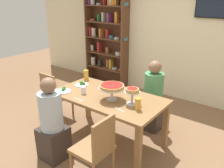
{
  "coord_description": "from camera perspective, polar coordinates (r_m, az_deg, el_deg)",
  "views": [
    {
      "loc": [
        1.91,
        -2.4,
        2.09
      ],
      "look_at": [
        0.0,
        0.1,
        0.89
      ],
      "focal_mm": 37.86,
      "sensor_mm": 36.0,
      "label": 1
    }
  ],
  "objects": [
    {
      "name": "ground_plane",
      "position": [
        3.71,
        -0.96,
        -13.39
      ],
      "size": [
        12.0,
        12.0,
        0.0
      ],
      "primitive_type": "plane",
      "color": "#846042"
    },
    {
      "name": "rear_partition",
      "position": [
        5.03,
        15.04,
        12.3
      ],
      "size": [
        8.0,
        0.12,
        2.8
      ],
      "primitive_type": "cube",
      "color": "beige",
      "rests_on": "ground_plane"
    },
    {
      "name": "dining_table",
      "position": [
        3.39,
        -1.03,
        -4.32
      ],
      "size": [
        1.62,
        0.86,
        0.74
      ],
      "color": "olive",
      "rests_on": "ground_plane"
    },
    {
      "name": "bookshelf",
      "position": [
        5.72,
        -1.21,
        11.37
      ],
      "size": [
        1.15,
        0.3,
        2.21
      ],
      "color": "brown",
      "rests_on": "ground_plane"
    },
    {
      "name": "television",
      "position": [
        4.64,
        24.86,
        17.17
      ],
      "size": [
        0.85,
        0.05,
        0.49
      ],
      "color": "black"
    },
    {
      "name": "diner_far_right",
      "position": [
        3.86,
        9.81,
        -3.91
      ],
      "size": [
        0.34,
        0.34,
        1.15
      ],
      "rotation": [
        0.0,
        0.0,
        -1.57
      ],
      "color": "#382D28",
      "rests_on": "ground_plane"
    },
    {
      "name": "diner_near_left",
      "position": [
        3.22,
        -14.23,
        -9.65
      ],
      "size": [
        0.34,
        0.34,
        1.15
      ],
      "rotation": [
        0.0,
        0.0,
        1.57
      ],
      "color": "#382D28",
      "rests_on": "ground_plane"
    },
    {
      "name": "chair_near_right",
      "position": [
        2.75,
        -3.76,
        -14.96
      ],
      "size": [
        0.4,
        0.4,
        0.87
      ],
      "rotation": [
        0.0,
        0.0,
        1.57
      ],
      "color": "olive",
      "rests_on": "ground_plane"
    },
    {
      "name": "chair_head_west",
      "position": [
        4.17,
        -13.79,
        -2.41
      ],
      "size": [
        0.4,
        0.4,
        0.87
      ],
      "color": "olive",
      "rests_on": "ground_plane"
    },
    {
      "name": "deep_dish_pizza_stand",
      "position": [
        3.16,
        -0.05,
        -0.78
      ],
      "size": [
        0.36,
        0.36,
        0.22
      ],
      "color": "silver",
      "rests_on": "dining_table"
    },
    {
      "name": "personal_pizza_stand",
      "position": [
        3.05,
        4.9,
        -2.08
      ],
      "size": [
        0.2,
        0.2,
        0.22
      ],
      "color": "silver",
      "rests_on": "dining_table"
    },
    {
      "name": "salad_plate_near_diner",
      "position": [
        3.76,
        -7.36,
        -0.06
      ],
      "size": [
        0.22,
        0.22,
        0.07
      ],
      "color": "white",
      "rests_on": "dining_table"
    },
    {
      "name": "salad_plate_far_diner",
      "position": [
        3.57,
        -11.66,
        -1.59
      ],
      "size": [
        0.23,
        0.23,
        0.06
      ],
      "color": "white",
      "rests_on": "dining_table"
    },
    {
      "name": "salad_plate_spare",
      "position": [
        3.6,
        0.14,
        -0.91
      ],
      "size": [
        0.2,
        0.2,
        0.05
      ],
      "color": "white",
      "rests_on": "dining_table"
    },
    {
      "name": "beer_glass_amber_tall",
      "position": [
        3.98,
        -6.28,
        2.17
      ],
      "size": [
        0.08,
        0.08,
        0.17
      ],
      "primitive_type": "cylinder",
      "color": "gold",
      "rests_on": "dining_table"
    },
    {
      "name": "beer_glass_amber_short",
      "position": [
        2.95,
        6.29,
        -4.84
      ],
      "size": [
        0.07,
        0.07,
        0.16
      ],
      "primitive_type": "cylinder",
      "color": "gold",
      "rests_on": "dining_table"
    },
    {
      "name": "water_glass_clear_near",
      "position": [
        3.43,
        -6.88,
        -1.5
      ],
      "size": [
        0.07,
        0.07,
        0.11
      ],
      "primitive_type": "cylinder",
      "color": "white",
      "rests_on": "dining_table"
    },
    {
      "name": "cutlery_fork_near",
      "position": [
        2.96,
        1.81,
        -6.22
      ],
      "size": [
        0.18,
        0.06,
        0.0
      ],
      "primitive_type": "cube",
      "rotation": [
        0.0,
        0.0,
        -0.25
      ],
      "color": "silver",
      "rests_on": "dining_table"
    },
    {
      "name": "cutlery_knife_near",
      "position": [
        3.27,
        -8.15,
        -3.74
      ],
      "size": [
        0.18,
        0.03,
        0.0
      ],
      "primitive_type": "cube",
      "rotation": [
        0.0,
        0.0,
        -0.06
      ],
      "color": "silver",
      "rests_on": "dining_table"
    }
  ]
}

